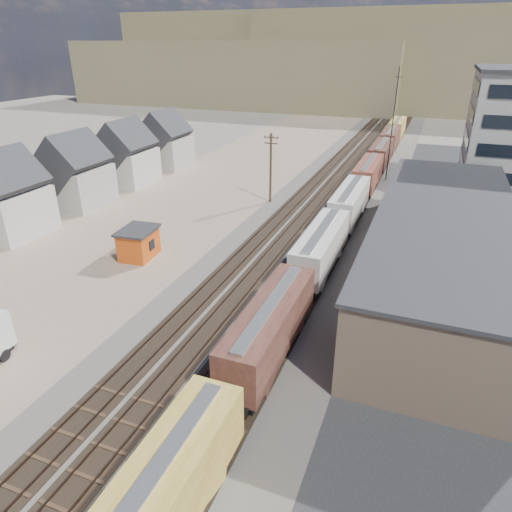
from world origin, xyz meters
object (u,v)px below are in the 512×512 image
(freight_train, at_px, (360,186))
(maintenance_shed, at_px, (139,243))
(parked_car_blue, at_px, (495,216))
(utility_pole_north, at_px, (271,167))
(parked_car_red, at_px, (496,403))
(parked_car_white, at_px, (498,384))

(freight_train, relative_size, maintenance_shed, 24.75)
(freight_train, xyz_separation_m, parked_car_blue, (17.80, -0.56, -1.98))
(freight_train, bearing_deg, utility_pole_north, -164.53)
(maintenance_shed, height_order, parked_car_blue, maintenance_shed)
(parked_car_red, relative_size, parked_car_blue, 0.77)
(freight_train, relative_size, parked_car_red, 26.79)
(freight_train, xyz_separation_m, parked_car_white, (15.44, -36.04, -2.03))
(utility_pole_north, xyz_separation_m, parked_car_blue, (30.10, 2.85, -4.49))
(parked_car_red, xyz_separation_m, parked_car_blue, (2.60, 37.46, 0.05))
(parked_car_white, height_order, parked_car_blue, parked_car_blue)
(parked_car_white, bearing_deg, maintenance_shed, 167.36)
(freight_train, height_order, parked_car_white, freight_train)
(parked_car_white, bearing_deg, parked_car_blue, 88.96)
(utility_pole_north, xyz_separation_m, parked_car_red, (27.50, -34.61, -4.54))
(freight_train, xyz_separation_m, parked_car_red, (15.20, -38.01, -2.03))
(freight_train, bearing_deg, parked_car_red, -68.21)
(freight_train, xyz_separation_m, maintenance_shed, (-19.23, -26.49, -1.10))
(utility_pole_north, distance_m, parked_car_red, 44.43)
(utility_pole_north, height_order, parked_car_white, utility_pole_north)
(maintenance_shed, bearing_deg, freight_train, 54.03)
(freight_train, xyz_separation_m, utility_pole_north, (-12.30, -3.40, 2.50))
(utility_pole_north, relative_size, maintenance_shed, 2.07)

